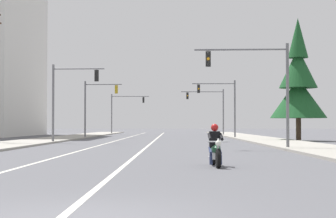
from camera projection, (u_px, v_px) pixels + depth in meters
ground_plane at (74, 218)px, 8.51m from camera, size 400.00×400.00×0.00m
lane_stripe_center at (155, 140)px, 53.49m from camera, size 0.16×100.00×0.01m
lane_stripe_left at (120, 140)px, 53.52m from camera, size 0.16×100.00×0.01m
sidewalk_kerb_right at (269, 141)px, 48.40m from camera, size 4.40×110.00×0.14m
sidewalk_kerb_left at (43, 140)px, 48.58m from camera, size 4.40×110.00×0.14m
motorcycle_with_rider at (215, 149)px, 19.11m from camera, size 0.70×2.19×1.46m
traffic_signal_near_right at (260, 79)px, 32.71m from camera, size 5.53×0.38×6.20m
traffic_signal_near_left at (68, 92)px, 44.07m from camera, size 4.15×0.38×6.20m
traffic_signal_mid_right at (223, 100)px, 59.80m from camera, size 4.64×0.37×6.20m
traffic_signal_mid_left at (96, 101)px, 60.94m from camera, size 4.11×0.37×6.20m
traffic_signal_far_right at (211, 104)px, 74.44m from camera, size 5.72×0.50×6.20m
traffic_signal_far_left at (123, 107)px, 86.35m from camera, size 5.85×0.59×6.20m
conifer_tree_right_verge_far at (298, 84)px, 49.63m from camera, size 4.98×4.98×10.96m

